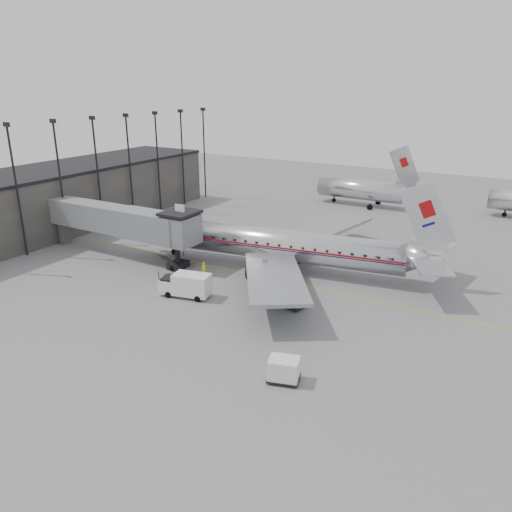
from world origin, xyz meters
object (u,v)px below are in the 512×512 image
at_px(baggage_cart_navy, 293,298).
at_px(baggage_cart_white, 284,369).
at_px(service_van, 186,284).
at_px(ramp_worker, 204,269).
at_px(airliner, 282,245).

xyz_separation_m(baggage_cart_navy, baggage_cart_white, (4.74, -10.91, -0.03)).
height_order(service_van, baggage_cart_navy, service_van).
relative_size(service_van, ramp_worker, 3.24).
distance_m(baggage_cart_navy, baggage_cart_white, 11.90).
distance_m(service_van, baggage_cart_white, 16.65).
bearing_deg(baggage_cart_navy, ramp_worker, -179.55).
bearing_deg(airliner, ramp_worker, -143.41).
distance_m(baggage_cart_white, ramp_worker, 20.73).
height_order(baggage_cart_white, ramp_worker, baggage_cart_white).
distance_m(baggage_cart_navy, ramp_worker, 11.59).
height_order(baggage_cart_navy, ramp_worker, baggage_cart_navy).
relative_size(service_van, baggage_cart_navy, 2.05).
height_order(airliner, service_van, airliner).
bearing_deg(baggage_cart_white, baggage_cart_navy, 97.15).
bearing_deg(baggage_cart_navy, airliner, 134.03).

